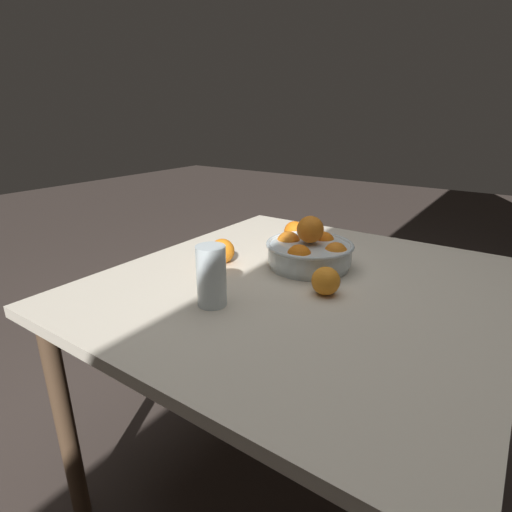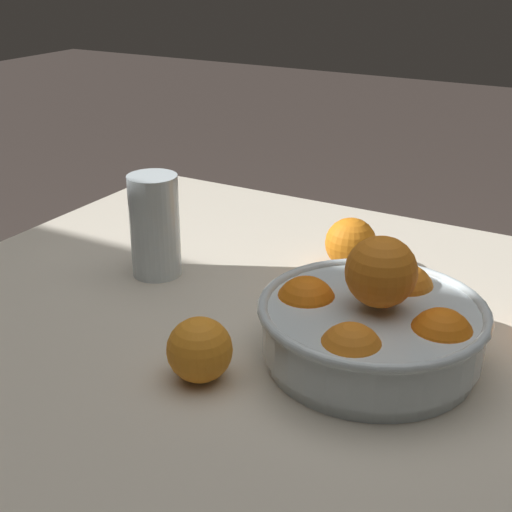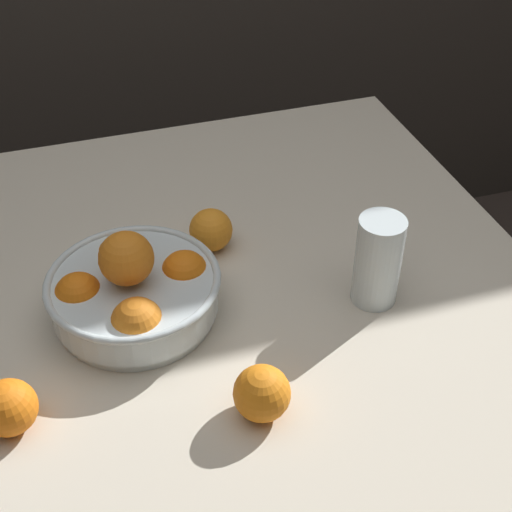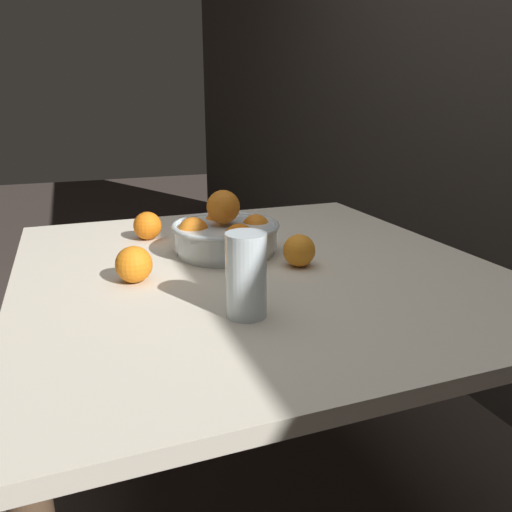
{
  "view_description": "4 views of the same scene",
  "coord_description": "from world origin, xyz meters",
  "px_view_note": "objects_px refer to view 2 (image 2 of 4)",
  "views": [
    {
      "loc": [
        0.92,
        0.48,
        1.16
      ],
      "look_at": [
        0.07,
        -0.11,
        0.78
      ],
      "focal_mm": 28.0,
      "sensor_mm": 36.0,
      "label": 1
    },
    {
      "loc": [
        -0.35,
        0.65,
        1.16
      ],
      "look_at": [
        0.09,
        -0.11,
        0.78
      ],
      "focal_mm": 50.0,
      "sensor_mm": 36.0,
      "label": 2
    },
    {
      "loc": [
        -0.17,
        -0.85,
        1.48
      ],
      "look_at": [
        0.08,
        -0.05,
        0.79
      ],
      "focal_mm": 50.0,
      "sensor_mm": 36.0,
      "label": 3
    },
    {
      "loc": [
        1.02,
        -0.38,
        1.09
      ],
      "look_at": [
        0.1,
        -0.04,
        0.77
      ],
      "focal_mm": 35.0,
      "sensor_mm": 36.0,
      "label": 4
    }
  ],
  "objects_px": {
    "fruit_bowl": "(373,324)",
    "juice_glass": "(155,230)",
    "orange_loose_front": "(351,243)",
    "orange_loose_aside": "(200,350)"
  },
  "relations": [
    {
      "from": "fruit_bowl",
      "to": "juice_glass",
      "type": "bearing_deg",
      "value": -11.53
    },
    {
      "from": "juice_glass",
      "to": "orange_loose_aside",
      "type": "xyz_separation_m",
      "value": [
        -0.21,
        0.2,
        -0.03
      ]
    },
    {
      "from": "orange_loose_aside",
      "to": "fruit_bowl",
      "type": "bearing_deg",
      "value": -140.31
    },
    {
      "from": "orange_loose_aside",
      "to": "orange_loose_front",
      "type": "bearing_deg",
      "value": -94.26
    },
    {
      "from": "fruit_bowl",
      "to": "orange_loose_front",
      "type": "bearing_deg",
      "value": -62.0
    },
    {
      "from": "orange_loose_front",
      "to": "orange_loose_aside",
      "type": "bearing_deg",
      "value": 85.74
    },
    {
      "from": "fruit_bowl",
      "to": "orange_loose_front",
      "type": "height_order",
      "value": "fruit_bowl"
    },
    {
      "from": "fruit_bowl",
      "to": "juice_glass",
      "type": "xyz_separation_m",
      "value": [
        0.37,
        -0.07,
        0.02
      ]
    },
    {
      "from": "juice_glass",
      "to": "orange_loose_front",
      "type": "distance_m",
      "value": 0.29
    },
    {
      "from": "juice_glass",
      "to": "orange_loose_front",
      "type": "xyz_separation_m",
      "value": [
        -0.24,
        -0.16,
        -0.03
      ]
    }
  ]
}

